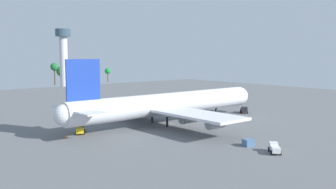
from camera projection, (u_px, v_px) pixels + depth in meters
ground_plane at (168, 124)px, 116.42m from camera, size 295.87×295.87×0.00m
cargo_airplane at (167, 104)px, 115.55m from camera, size 73.97×59.98×20.21m
cargo_loader at (244, 110)px, 137.03m from camera, size 4.80×4.83×2.46m
catering_truck at (80, 130)px, 101.79m from camera, size 4.13×5.15×2.10m
maintenance_van at (275, 148)px, 81.76m from camera, size 4.62×4.60×2.10m
cargo_container_fore at (248, 143)px, 87.88m from camera, size 2.88×3.02×1.65m
safety_cone_nose at (243, 113)px, 135.59m from camera, size 0.54×0.54×0.77m
safety_cone_tail at (65, 137)px, 96.12m from camera, size 0.52×0.52×0.74m
control_tower at (63, 51)px, 248.41m from camera, size 9.92×9.92×38.00m
tree_line_backdrop at (27, 71)px, 249.61m from camera, size 159.12×7.16×15.43m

